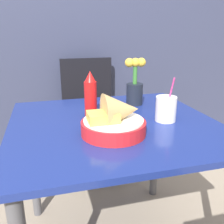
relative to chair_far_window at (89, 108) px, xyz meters
name	(u,v)px	position (x,y,z in m)	size (l,w,h in m)	color
wall_window	(77,5)	(-0.03, 0.22, 0.76)	(7.00, 0.06, 2.60)	#2D334C
dining_table	(114,144)	(-0.03, -0.84, 0.08)	(0.91, 0.87, 0.72)	navy
chair_far_window	(89,108)	(0.00, 0.00, 0.00)	(0.40, 0.40, 0.91)	black
food_basket	(116,120)	(-0.06, -0.98, 0.25)	(0.26, 0.26, 0.17)	red
ketchup_bottle	(91,95)	(-0.12, -0.75, 0.29)	(0.06, 0.06, 0.22)	red
drink_cup	(166,110)	(0.20, -0.89, 0.24)	(0.09, 0.09, 0.20)	silver
flower_vase	(135,86)	(0.15, -0.60, 0.29)	(0.11, 0.09, 0.25)	black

